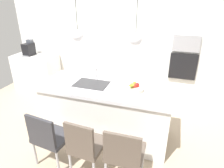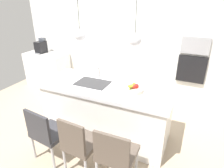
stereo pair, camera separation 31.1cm
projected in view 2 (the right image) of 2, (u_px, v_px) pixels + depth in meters
The scene contains 15 objects.
floor at pixel (107, 133), 3.57m from camera, with size 6.60×6.60×0.00m, color tan.
back_wall at pixel (138, 43), 4.40m from camera, with size 6.00×0.10×2.60m, color white.
kitchen_island at pixel (107, 111), 3.37m from camera, with size 2.15×0.87×0.95m.
sink_basin at pixel (93, 83), 3.27m from camera, with size 0.56×0.40×0.02m, color #2D2D30.
faucet at pixel (98, 71), 3.39m from camera, with size 0.02×0.17×0.22m.
fruit_bowl at pixel (133, 89), 2.97m from camera, with size 0.30×0.30×0.16m.
side_counter at pixel (48, 69), 5.34m from camera, with size 1.10×0.60×0.89m, color white.
coffee_machine at pixel (41, 47), 5.14m from camera, with size 0.20×0.35×0.38m.
microwave at pixel (196, 45), 3.85m from camera, with size 0.54×0.08×0.34m, color #9E9EA3.
oven at pixel (191, 69), 4.06m from camera, with size 0.56×0.08×0.56m, color black.
chair_near at pixel (47, 132), 2.83m from camera, with size 0.52×0.49×0.87m.
chair_middle at pixel (79, 143), 2.61m from camera, with size 0.44×0.49×0.90m.
chair_far at pixel (116, 153), 2.41m from camera, with size 0.47×0.46×0.89m.
pendant_light_left at pixel (80, 35), 3.01m from camera, with size 0.18×0.18×0.78m.
pendant_light_right at pixel (135, 40), 2.68m from camera, with size 0.18×0.18×0.78m.
Camera 2 is at (1.27, -2.58, 2.29)m, focal length 31.36 mm.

